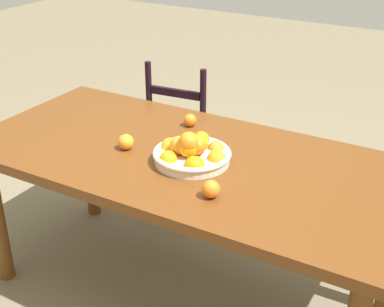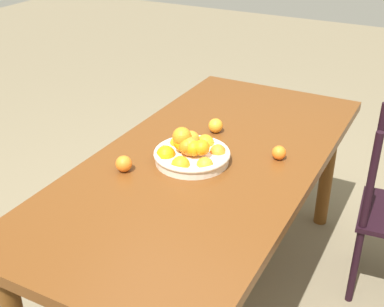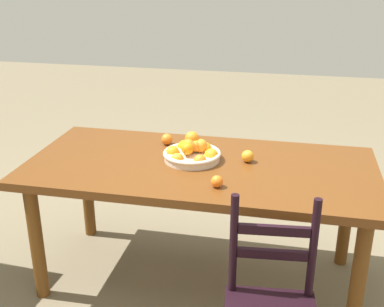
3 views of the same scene
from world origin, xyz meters
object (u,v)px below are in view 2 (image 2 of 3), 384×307
at_px(orange_loose_0, 279,153).
at_px(orange_loose_1, 216,126).
at_px(dining_table, 207,176).
at_px(fruit_bowl, 191,152).
at_px(orange_loose_2, 124,164).

distance_m(orange_loose_0, orange_loose_1, 0.38).
distance_m(dining_table, fruit_bowl, 0.16).
distance_m(fruit_bowl, orange_loose_0, 0.39).
bearing_deg(orange_loose_2, orange_loose_1, 161.24).
distance_m(orange_loose_0, orange_loose_2, 0.67).
xyz_separation_m(dining_table, orange_loose_0, (-0.14, 0.28, 0.12)).
xyz_separation_m(fruit_bowl, orange_loose_0, (-0.20, 0.33, -0.02)).
bearing_deg(dining_table, fruit_bowl, -41.26).
height_order(dining_table, fruit_bowl, fruit_bowl).
distance_m(dining_table, orange_loose_1, 0.30).
bearing_deg(dining_table, orange_loose_1, -162.12).
relative_size(fruit_bowl, orange_loose_0, 5.36).
bearing_deg(orange_loose_2, dining_table, 135.19).
height_order(fruit_bowl, orange_loose_0, fruit_bowl).
height_order(orange_loose_0, orange_loose_1, orange_loose_1).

